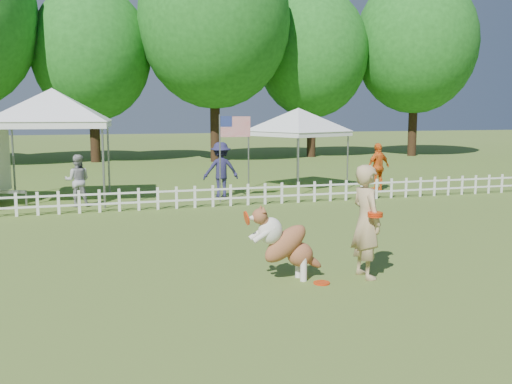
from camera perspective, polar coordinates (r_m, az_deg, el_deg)
ground at (r=9.22m, az=6.83°, el=-8.33°), size 120.00×120.00×0.00m
picket_fence at (r=15.68m, az=-3.44°, el=-0.37°), size 22.00×0.08×0.60m
handler at (r=9.05m, az=10.97°, el=-2.92°), size 0.46×0.67×1.78m
dog at (r=8.78m, az=3.07°, el=-5.17°), size 1.14×0.40×1.17m
frisbee_on_turf at (r=8.82m, az=6.58°, el=-9.02°), size 0.31×0.31×0.02m
canopy_tent_left at (r=17.33m, az=-19.49°, el=4.27°), size 3.34×3.34×3.18m
canopy_tent_right at (r=19.31m, az=4.21°, el=4.27°), size 3.40×3.40×2.66m
flag_pole at (r=16.30m, az=-3.62°, el=3.34°), size 0.97×0.12×2.51m
spectator_a at (r=16.38m, az=-17.42°, el=1.10°), size 0.76×0.62×1.43m
spectator_b at (r=17.39m, az=-3.54°, el=2.24°), size 1.10×0.65×1.68m
spectator_c at (r=19.20m, az=12.12°, el=2.47°), size 0.99×0.62×1.57m
tree_center_left at (r=30.68m, az=-16.06°, el=12.05°), size 6.00×6.00×9.80m
tree_center_right at (r=30.06m, az=-4.20°, el=15.11°), size 7.60×7.60×12.60m
tree_right at (r=33.18m, az=5.64°, el=12.52°), size 6.20×6.20×10.40m
tree_far_right at (r=35.08m, az=15.63°, el=12.84°), size 7.00×7.00×11.40m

